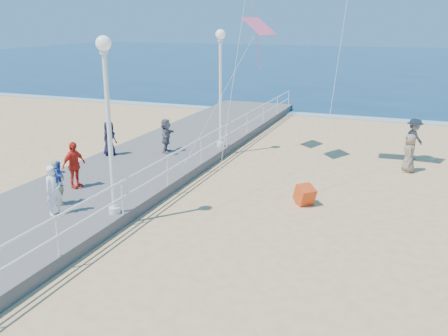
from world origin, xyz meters
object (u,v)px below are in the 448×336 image
(spectator_5, at_px, (166,136))
(spectator_6, at_px, (58,182))
(beach_walker_c, at_px, (409,153))
(lamp_post_mid, at_px, (108,108))
(box_kite, at_px, (305,197))
(toddler_held, at_px, (60,174))
(spectator_4, at_px, (109,138))
(woman_holding_toddler, at_px, (54,190))
(lamp_post_far, at_px, (221,76))
(beach_walker_a, at_px, (414,139))
(spectator_3, at_px, (74,165))

(spectator_5, xyz_separation_m, spectator_6, (-0.17, -7.12, -0.01))
(beach_walker_c, bearing_deg, spectator_6, -55.82)
(lamp_post_mid, xyz_separation_m, box_kite, (5.12, 3.85, -3.36))
(toddler_held, xyz_separation_m, spectator_4, (-2.49, 6.37, -0.50))
(woman_holding_toddler, height_order, box_kite, woman_holding_toddler)
(lamp_post_far, bearing_deg, spectator_4, -141.20)
(lamp_post_mid, relative_size, toddler_held, 6.55)
(spectator_4, bearing_deg, woman_holding_toddler, -154.01)
(spectator_6, relative_size, box_kite, 2.49)
(woman_holding_toddler, relative_size, spectator_5, 1.01)
(lamp_post_mid, xyz_separation_m, woman_holding_toddler, (-1.64, -0.72, -2.49))
(woman_holding_toddler, relative_size, beach_walker_a, 0.80)
(spectator_6, bearing_deg, woman_holding_toddler, -163.92)
(spectator_3, relative_size, spectator_6, 1.12)
(toddler_held, relative_size, beach_walker_c, 0.50)
(spectator_5, distance_m, box_kite, 7.80)
(beach_walker_c, distance_m, box_kite, 6.28)
(spectator_3, distance_m, spectator_4, 4.41)
(beach_walker_c, bearing_deg, toddler_held, -52.40)
(spectator_4, distance_m, beach_walker_a, 13.58)
(woman_holding_toddler, xyz_separation_m, beach_walker_a, (10.09, 11.99, -0.21))
(beach_walker_a, bearing_deg, spectator_3, 161.02)
(spectator_3, xyz_separation_m, beach_walker_a, (11.10, 9.67, -0.27))
(lamp_post_far, relative_size, spectator_6, 3.56)
(lamp_post_mid, xyz_separation_m, spectator_6, (-2.06, 0.03, -2.51))
(lamp_post_mid, bearing_deg, spectator_4, 124.42)
(lamp_post_mid, distance_m, beach_walker_c, 12.75)
(woman_holding_toddler, bearing_deg, beach_walker_c, -27.37)
(spectator_3, xyz_separation_m, box_kite, (7.76, 2.25, -0.93))
(toddler_held, bearing_deg, woman_holding_toddler, 152.70)
(woman_holding_toddler, xyz_separation_m, spectator_3, (-1.01, 2.31, 0.06))
(spectator_4, height_order, spectator_5, spectator_5)
(beach_walker_a, height_order, box_kite, beach_walker_a)
(toddler_held, bearing_deg, beach_walker_a, -22.31)
(box_kite, bearing_deg, lamp_post_mid, 172.53)
(lamp_post_mid, distance_m, spectator_3, 3.93)
(spectator_5, height_order, box_kite, spectator_5)
(woman_holding_toddler, relative_size, toddler_held, 1.90)
(spectator_3, relative_size, beach_walker_c, 1.03)
(beach_walker_a, bearing_deg, spectator_4, 143.68)
(toddler_held, xyz_separation_m, spectator_5, (-0.41, 7.72, -0.49))
(lamp_post_far, distance_m, spectator_6, 9.55)
(beach_walker_a, bearing_deg, lamp_post_far, 134.97)
(beach_walker_a, bearing_deg, lamp_post_mid, 173.07)
(toddler_held, distance_m, spectator_6, 0.97)
(spectator_3, bearing_deg, woman_holding_toddler, -144.15)
(woman_holding_toddler, relative_size, spectator_6, 1.03)
(spectator_6, relative_size, beach_walker_c, 0.92)
(beach_walker_c, bearing_deg, box_kite, -38.18)
(lamp_post_mid, bearing_deg, lamp_post_far, 90.00)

